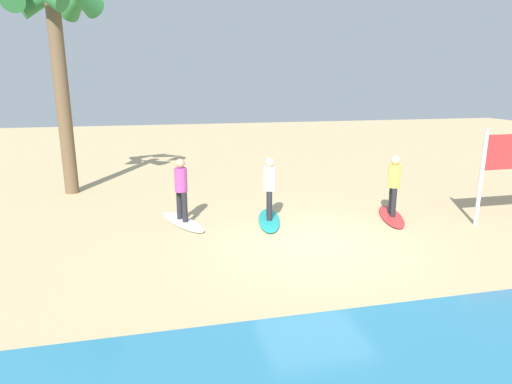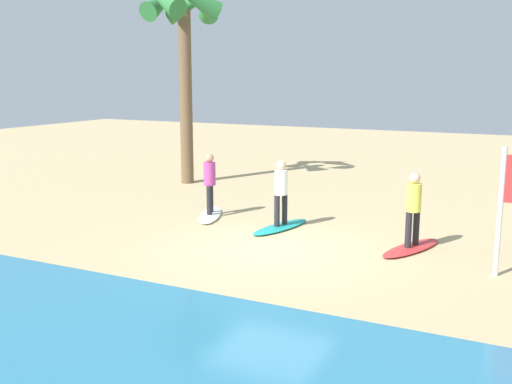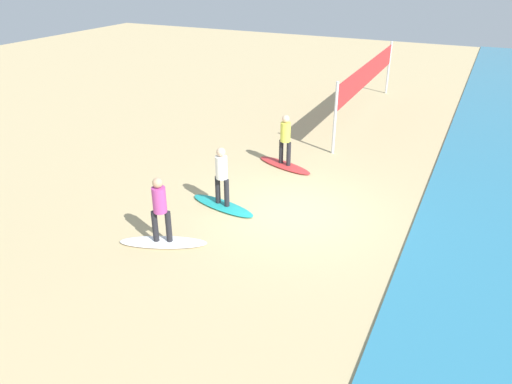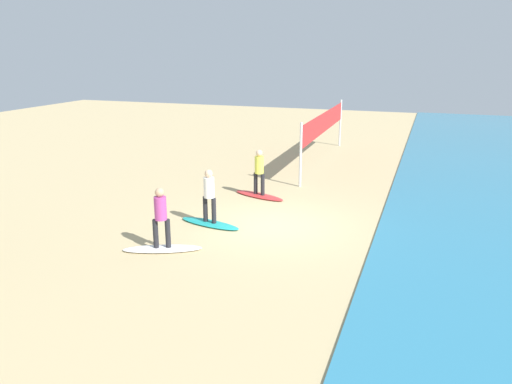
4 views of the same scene
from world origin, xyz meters
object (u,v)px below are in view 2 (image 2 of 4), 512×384
object	(u,v)px
surfer_red	(414,204)
surfboard_teal	(281,227)
surfer_teal	(281,188)
surfer_white	(210,179)
surfboard_red	(411,248)
palm_tree	(184,22)
surfboard_white	(210,215)

from	to	relation	value
surfer_red	surfboard_teal	xyz separation A→B (m)	(3.36, -0.43, -0.99)
surfer_teal	surfer_red	bearing A→B (deg)	172.66
surfer_white	surfboard_red	bearing A→B (deg)	172.03
surfboard_red	surfer_white	size ratio (longest dim) A/B	1.28
surfboard_red	surfer_teal	xyz separation A→B (m)	(3.36, -0.43, 0.99)
surfboard_red	palm_tree	distance (m)	11.69
surfboard_red	surfboard_teal	bearing A→B (deg)	-78.48
surfboard_white	surfer_white	world-z (taller)	surfer_white
surfer_teal	palm_tree	xyz separation A→B (m)	(5.68, -4.52, 4.53)
surfboard_teal	surfboard_red	bearing A→B (deg)	95.18
surfer_red	surfboard_teal	distance (m)	3.53
surfboard_red	surfer_white	xyz separation A→B (m)	(5.62, -0.79, 0.99)
palm_tree	surfboard_white	bearing A→B (deg)	129.33
surfboard_red	surfboard_teal	world-z (taller)	same
surfer_teal	surfer_white	size ratio (longest dim) A/B	1.00
surfboard_teal	surfer_red	bearing A→B (deg)	95.18
surfer_red	surfboard_white	bearing A→B (deg)	-7.97
surfboard_red	surfer_teal	bearing A→B (deg)	-78.48
surfer_red	surfer_teal	world-z (taller)	same
surfer_white	palm_tree	distance (m)	7.03
surfer_teal	palm_tree	distance (m)	8.55
surfboard_white	surfer_white	xyz separation A→B (m)	(0.00, 0.00, 0.99)
surfboard_teal	surfer_white	distance (m)	2.50
surfboard_teal	palm_tree	bearing A→B (deg)	-115.98
surfboard_white	surfer_white	size ratio (longest dim) A/B	1.28
surfboard_red	surfboard_teal	xyz separation A→B (m)	(3.36, -0.43, 0.00)
surfboard_teal	surfboard_white	size ratio (longest dim) A/B	1.00
surfboard_white	palm_tree	bearing A→B (deg)	-163.73
surfboard_white	surfer_white	bearing A→B (deg)	-0.00
surfboard_teal	surfer_white	xyz separation A→B (m)	(2.27, -0.35, 0.99)
surfer_white	surfboard_white	bearing A→B (deg)	0.00
surfboard_white	surfer_teal	bearing A→B (deg)	58.05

